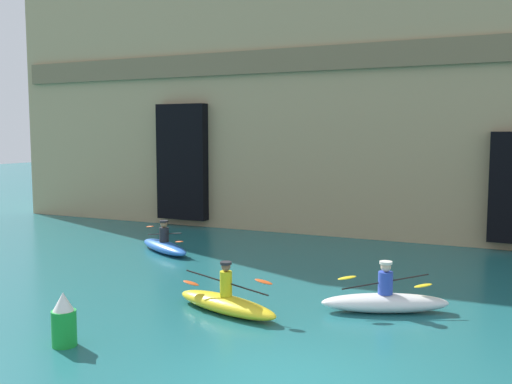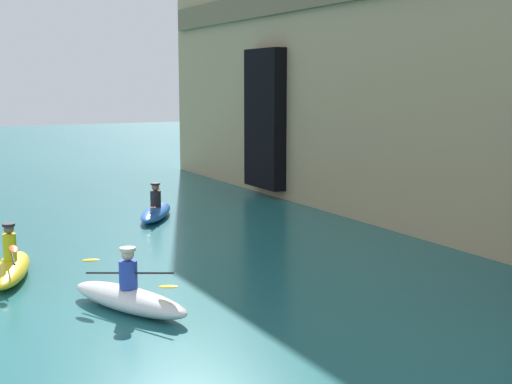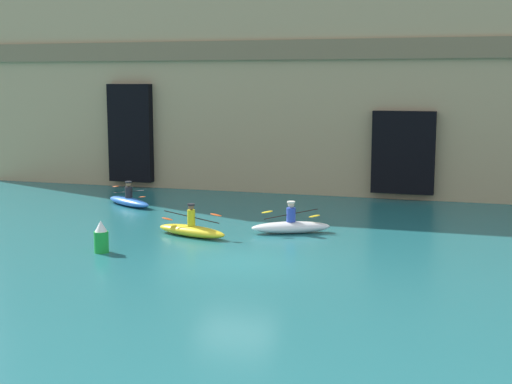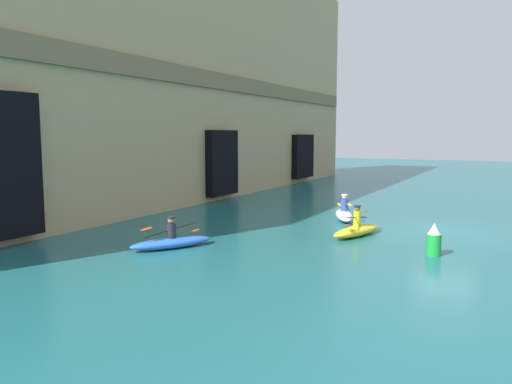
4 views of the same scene
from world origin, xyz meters
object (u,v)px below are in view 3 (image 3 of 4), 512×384
at_px(kayak_yellow, 191,230).
at_px(kayak_blue, 129,201).
at_px(kayak_white, 291,226).
at_px(marker_buoy, 101,238).

bearing_deg(kayak_yellow, kayak_blue, -28.72).
relative_size(kayak_white, kayak_yellow, 0.99).
distance_m(kayak_blue, kayak_yellow, 7.18).
distance_m(kayak_white, marker_buoy, 7.05).
relative_size(kayak_blue, kayak_white, 0.98).
bearing_deg(marker_buoy, kayak_white, 42.00).
height_order(kayak_yellow, marker_buoy, kayak_yellow).
distance_m(kayak_blue, kayak_white, 9.09).
distance_m(kayak_white, kayak_yellow, 3.68).
xyz_separation_m(kayak_white, kayak_yellow, (-3.32, -1.59, -0.02)).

